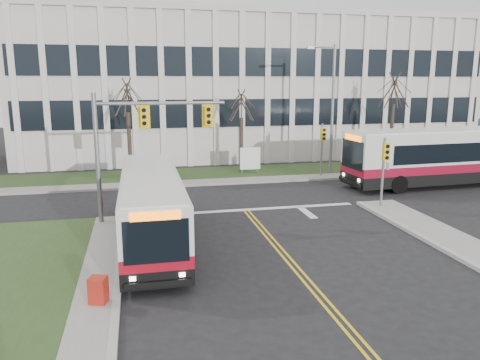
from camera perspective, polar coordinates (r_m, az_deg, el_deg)
name	(u,v)px	position (r m, az deg, el deg)	size (l,w,h in m)	color
ground	(296,269)	(17.43, 6.90, -10.75)	(120.00, 120.00, 0.00)	black
sidewalk_cross	(293,178)	(32.76, 6.44, 0.20)	(44.00, 1.60, 0.14)	#9E9B93
building_lawn	(281,171)	(35.37, 4.98, 1.09)	(44.00, 5.00, 0.12)	#2F461E
office_building	(245,89)	(46.33, 0.62, 11.09)	(40.00, 16.00, 12.00)	silver
mast_arm_signal	(134,135)	(22.44, -12.85, 5.41)	(6.11, 0.38, 6.20)	slate
signal_pole_near	(384,163)	(25.75, 17.19, 2.03)	(0.34, 0.39, 3.80)	slate
signal_pole_far	(322,142)	(33.32, 10.02, 4.53)	(0.34, 0.39, 3.80)	slate
streetlight	(330,103)	(34.14, 10.97, 9.21)	(2.15, 0.25, 9.20)	slate
directory_sign	(250,159)	(34.04, 1.24, 2.60)	(1.50, 0.12, 2.00)	slate
tree_left	(127,99)	(33.16, -13.57, 9.58)	(1.80, 1.80, 7.70)	#42352B
tree_mid	(241,107)	(34.21, 0.16, 8.91)	(1.80, 1.80, 6.82)	#42352B
tree_right	(394,92)	(38.43, 18.27, 10.18)	(1.80, 1.80, 8.25)	#42352B
bus_main	(151,209)	(20.07, -10.75, -3.44)	(2.35, 10.85, 2.89)	silver
bus_cross	(445,158)	(33.33, 23.74, 2.49)	(2.93, 13.51, 3.60)	silver
newspaper_box_red	(98,292)	(15.10, -16.88, -12.94)	(0.50, 0.45, 0.95)	#A82015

